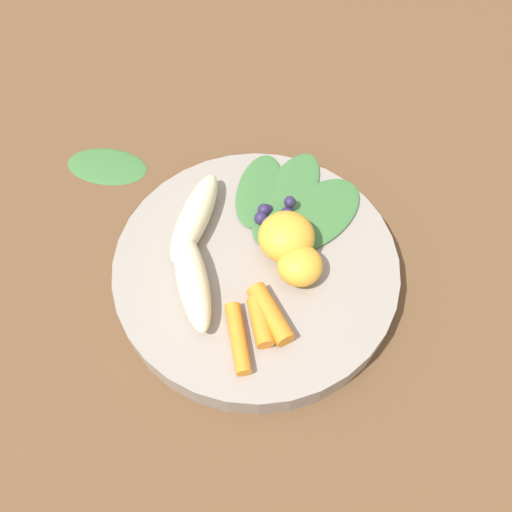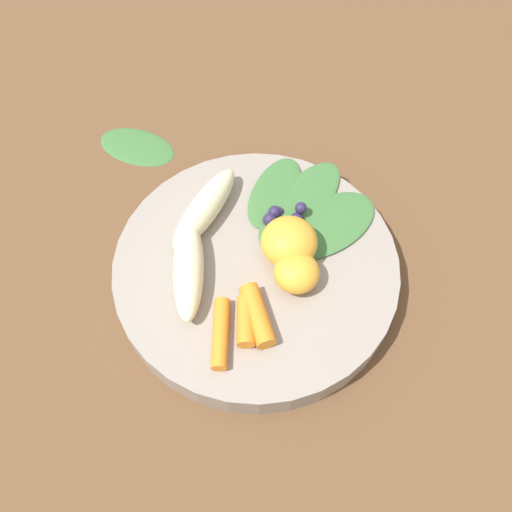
{
  "view_description": "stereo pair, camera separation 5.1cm",
  "coord_description": "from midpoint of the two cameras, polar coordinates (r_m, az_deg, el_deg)",
  "views": [
    {
      "loc": [
        -0.26,
        0.06,
        0.47
      ],
      "look_at": [
        0.0,
        0.0,
        0.04
      ],
      "focal_mm": 37.35,
      "sensor_mm": 36.0,
      "label": 1
    },
    {
      "loc": [
        -0.26,
        0.01,
        0.47
      ],
      "look_at": [
        0.0,
        0.0,
        0.04
      ],
      "focal_mm": 37.35,
      "sensor_mm": 36.0,
      "label": 2
    }
  ],
  "objects": [
    {
      "name": "kale_leaf_stray",
      "position": [
        0.65,
        -10.49,
        11.4
      ],
      "size": [
        0.09,
        0.11,
        0.01
      ],
      "primitive_type": "ellipsoid",
      "rotation": [
        0.0,
        0.0,
        1.15
      ],
      "color": "#3D7038",
      "rests_on": "ground_plane"
    },
    {
      "name": "carrot_mid_left",
      "position": [
        0.48,
        1.98,
        -7.26
      ],
      "size": [
        0.05,
        0.02,
        0.02
      ],
      "primitive_type": "cylinder",
      "rotation": [
        0.0,
        1.57,
        3.13
      ],
      "color": "orange",
      "rests_on": "bowl"
    },
    {
      "name": "carrot_mid_right",
      "position": [
        0.48,
        3.03,
        -6.63
      ],
      "size": [
        0.06,
        0.03,
        0.02
      ],
      "primitive_type": "cylinder",
      "rotation": [
        0.0,
        1.57,
        3.41
      ],
      "color": "orange",
      "rests_on": "bowl"
    },
    {
      "name": "blueberry_pile",
      "position": [
        0.54,
        5.55,
        3.91
      ],
      "size": [
        0.03,
        0.04,
        0.02
      ],
      "color": "#2D234C",
      "rests_on": "bowl"
    },
    {
      "name": "carrot_front",
      "position": [
        0.47,
        -0.74,
        -8.55
      ],
      "size": [
        0.07,
        0.02,
        0.01
      ],
      "primitive_type": "cylinder",
      "rotation": [
        0.0,
        1.57,
        3.11
      ],
      "color": "orange",
      "rests_on": "bowl"
    },
    {
      "name": "banana_peeled_left",
      "position": [
        0.5,
        -4.37,
        -1.53
      ],
      "size": [
        0.11,
        0.03,
        0.03
      ],
      "primitive_type": "ellipsoid",
      "rotation": [
        0.0,
        0.0,
        3.17
      ],
      "color": "beige",
      "rests_on": "bowl"
    },
    {
      "name": "bowl",
      "position": [
        0.53,
        2.74,
        -1.66
      ],
      "size": [
        0.28,
        0.28,
        0.03
      ],
      "primitive_type": "cylinder",
      "color": "gray",
      "rests_on": "ground_plane"
    },
    {
      "name": "kale_leaf_right",
      "position": [
        0.55,
        7.41,
        5.43
      ],
      "size": [
        0.14,
        0.12,
        0.01
      ],
      "primitive_type": "ellipsoid",
      "rotation": [
        0.0,
        0.0,
        5.64
      ],
      "color": "#3D7038",
      "rests_on": "bowl"
    },
    {
      "name": "orange_segment_near",
      "position": [
        0.5,
        6.43,
        1.27
      ],
      "size": [
        0.05,
        0.05,
        0.04
      ],
      "primitive_type": "ellipsoid",
      "color": "#F4A833",
      "rests_on": "bowl"
    },
    {
      "name": "orange_segment_far",
      "position": [
        0.49,
        7.3,
        -2.0
      ],
      "size": [
        0.04,
        0.04,
        0.03
      ],
      "primitive_type": "ellipsoid",
      "color": "#F4A833",
      "rests_on": "bowl"
    },
    {
      "name": "kale_leaf_rear",
      "position": [
        0.56,
        4.61,
        6.69
      ],
      "size": [
        0.11,
        0.08,
        0.01
      ],
      "primitive_type": "ellipsoid",
      "rotation": [
        0.0,
        0.0,
        5.87
      ],
      "color": "#3D7038",
      "rests_on": "bowl"
    },
    {
      "name": "banana_peeled_right",
      "position": [
        0.53,
        -2.82,
        4.94
      ],
      "size": [
        0.11,
        0.08,
        0.03
      ],
      "primitive_type": "ellipsoid",
      "rotation": [
        0.0,
        0.0,
        2.63
      ],
      "color": "beige",
      "rests_on": "bowl"
    },
    {
      "name": "kale_leaf_left",
      "position": [
        0.54,
        10.31,
        3.11
      ],
      "size": [
        0.12,
        0.13,
        0.01
      ],
      "primitive_type": "ellipsoid",
      "rotation": [
        0.0,
        0.0,
        5.31
      ],
      "color": "#3D7038",
      "rests_on": "bowl"
    },
    {
      "name": "ground_plane",
      "position": [
        0.54,
        2.67,
        -2.47
      ],
      "size": [
        2.4,
        2.4,
        0.0
      ],
      "primitive_type": "plane",
      "color": "brown"
    }
  ]
}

